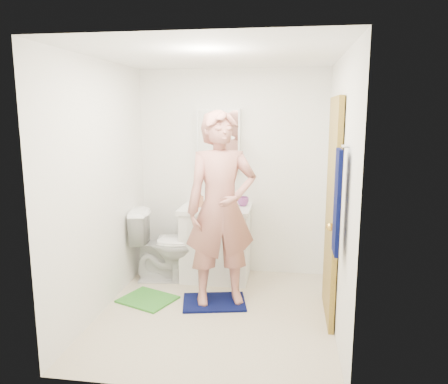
# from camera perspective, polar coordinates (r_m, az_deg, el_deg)

# --- Properties ---
(floor) EXTENTS (2.20, 2.40, 0.02)m
(floor) POSITION_cam_1_polar(r_m,az_deg,el_deg) (4.37, -1.11, -15.69)
(floor) COLOR beige
(floor) RESTS_ON ground
(ceiling) EXTENTS (2.20, 2.40, 0.02)m
(ceiling) POSITION_cam_1_polar(r_m,az_deg,el_deg) (3.95, -1.24, 17.61)
(ceiling) COLOR white
(ceiling) RESTS_ON ground
(wall_back) EXTENTS (2.20, 0.02, 2.40)m
(wall_back) POSITION_cam_1_polar(r_m,az_deg,el_deg) (5.17, 1.10, 2.50)
(wall_back) COLOR white
(wall_back) RESTS_ON ground
(wall_front) EXTENTS (2.20, 0.02, 2.40)m
(wall_front) POSITION_cam_1_polar(r_m,az_deg,el_deg) (2.83, -5.33, -4.31)
(wall_front) COLOR white
(wall_front) RESTS_ON ground
(wall_left) EXTENTS (0.02, 2.40, 2.40)m
(wall_left) POSITION_cam_1_polar(r_m,az_deg,el_deg) (4.32, -15.85, 0.49)
(wall_left) COLOR white
(wall_left) RESTS_ON ground
(wall_right) EXTENTS (0.02, 2.40, 2.40)m
(wall_right) POSITION_cam_1_polar(r_m,az_deg,el_deg) (3.96, 14.87, -0.35)
(wall_right) COLOR white
(wall_right) RESTS_ON ground
(vanity_cabinet) EXTENTS (0.75, 0.55, 0.80)m
(vanity_cabinet) POSITION_cam_1_polar(r_m,az_deg,el_deg) (5.08, -1.06, -6.89)
(vanity_cabinet) COLOR white
(vanity_cabinet) RESTS_ON floor
(countertop) EXTENTS (0.79, 0.59, 0.05)m
(countertop) POSITION_cam_1_polar(r_m,az_deg,el_deg) (4.97, -1.07, -2.22)
(countertop) COLOR white
(countertop) RESTS_ON vanity_cabinet
(sink_basin) EXTENTS (0.40, 0.40, 0.03)m
(sink_basin) POSITION_cam_1_polar(r_m,az_deg,el_deg) (4.97, -1.07, -2.05)
(sink_basin) COLOR white
(sink_basin) RESTS_ON countertop
(faucet) EXTENTS (0.03, 0.03, 0.12)m
(faucet) POSITION_cam_1_polar(r_m,az_deg,el_deg) (5.13, -0.74, -0.85)
(faucet) COLOR silver
(faucet) RESTS_ON countertop
(medicine_cabinet) EXTENTS (0.50, 0.12, 0.70)m
(medicine_cabinet) POSITION_cam_1_polar(r_m,az_deg,el_deg) (5.08, -0.68, 6.89)
(medicine_cabinet) COLOR white
(medicine_cabinet) RESTS_ON wall_back
(mirror_panel) EXTENTS (0.46, 0.01, 0.66)m
(mirror_panel) POSITION_cam_1_polar(r_m,az_deg,el_deg) (5.02, -0.79, 6.85)
(mirror_panel) COLOR white
(mirror_panel) RESTS_ON wall_back
(door) EXTENTS (0.05, 0.80, 2.05)m
(door) POSITION_cam_1_polar(r_m,az_deg,el_deg) (4.13, 13.92, -2.33)
(door) COLOR #A6842D
(door) RESTS_ON ground
(door_knob) EXTENTS (0.07, 0.07, 0.07)m
(door_knob) POSITION_cam_1_polar(r_m,az_deg,el_deg) (3.84, 13.70, -4.46)
(door_knob) COLOR gold
(door_knob) RESTS_ON door
(towel) EXTENTS (0.03, 0.24, 0.80)m
(towel) POSITION_cam_1_polar(r_m,az_deg,el_deg) (3.38, 14.58, -1.29)
(towel) COLOR #060C3C
(towel) RESTS_ON wall_right
(towel_hook) EXTENTS (0.06, 0.02, 0.02)m
(towel_hook) POSITION_cam_1_polar(r_m,az_deg,el_deg) (3.33, 15.60, 5.78)
(towel_hook) COLOR silver
(towel_hook) RESTS_ON wall_right
(toilet) EXTENTS (0.87, 0.57, 0.83)m
(toilet) POSITION_cam_1_polar(r_m,az_deg,el_deg) (5.07, -7.38, -6.87)
(toilet) COLOR white
(toilet) RESTS_ON floor
(bath_mat) EXTENTS (0.71, 0.57, 0.02)m
(bath_mat) POSITION_cam_1_polar(r_m,az_deg,el_deg) (4.57, -1.29, -14.19)
(bath_mat) COLOR #060C3C
(bath_mat) RESTS_ON floor
(green_rug) EXTENTS (0.64, 0.60, 0.02)m
(green_rug) POSITION_cam_1_polar(r_m,az_deg,el_deg) (4.70, -9.94, -13.64)
(green_rug) COLOR #3B8F2F
(green_rug) RESTS_ON floor
(soap_dispenser) EXTENTS (0.10, 0.10, 0.18)m
(soap_dispenser) POSITION_cam_1_polar(r_m,az_deg,el_deg) (4.94, -3.15, -0.94)
(soap_dispenser) COLOR tan
(soap_dispenser) RESTS_ON countertop
(toothbrush_cup) EXTENTS (0.16, 0.16, 0.10)m
(toothbrush_cup) POSITION_cam_1_polar(r_m,az_deg,el_deg) (5.01, 2.50, -1.23)
(toothbrush_cup) COLOR #964497
(toothbrush_cup) RESTS_ON countertop
(man) EXTENTS (0.81, 0.66, 1.91)m
(man) POSITION_cam_1_polar(r_m,az_deg,el_deg) (4.27, -0.39, -2.24)
(man) COLOR #B97468
(man) RESTS_ON bath_mat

